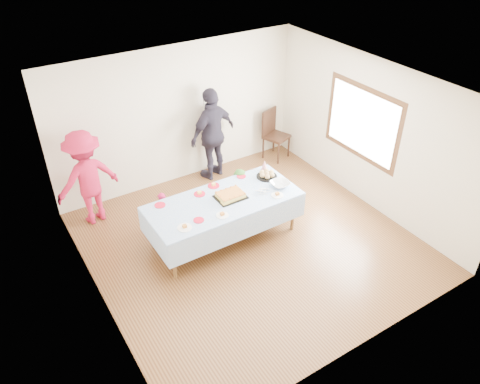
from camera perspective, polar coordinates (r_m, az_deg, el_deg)
The scene contains 22 objects.
ground at distance 7.90m, azimuth 1.24°, elevation -6.18°, with size 5.00×5.00×0.00m, color #4D2C16.
room_walls at distance 6.93m, azimuth 1.77°, elevation 5.27°, with size 5.04×5.04×2.72m.
party_table at distance 7.57m, azimuth -2.02°, elevation -1.31°, with size 2.50×1.10×0.78m.
birthday_cake at distance 7.57m, azimuth -1.17°, elevation -0.41°, with size 0.49×0.37×0.09m.
rolls_tray at distance 8.11m, azimuth 3.29°, elevation 2.12°, with size 0.36×0.36×0.11m.
punch_bowl at distance 7.88m, azimuth 4.91°, elevation 0.96°, with size 0.31×0.31×0.08m, color silver.
party_hat at distance 8.29m, azimuth 3.00°, elevation 3.31°, with size 0.11×0.11×0.19m, color silver.
fork_pile at distance 7.70m, azimuth 2.91°, elevation 0.11°, with size 0.24×0.18×0.07m, color white, non-canonical shape.
plate_red_far_a at distance 7.51m, azimuth -9.73°, elevation -1.58°, with size 0.18×0.18×0.01m, color red.
plate_red_far_b at distance 7.69m, azimuth -4.96°, elevation -0.24°, with size 0.19×0.19×0.01m, color red.
plate_red_far_c at distance 7.88m, azimuth -3.23°, elevation 0.77°, with size 0.20×0.20×0.01m, color red.
plate_red_far_d at distance 8.12m, azimuth 0.16°, elevation 1.92°, with size 0.16×0.16×0.01m, color red.
plate_red_near at distance 7.12m, azimuth -5.05°, elevation -3.44°, with size 0.16×0.16×0.01m, color red.
plate_white_left at distance 7.00m, azimuth -6.75°, elevation -4.34°, with size 0.22×0.22×0.01m, color white.
plate_white_mid at distance 7.19m, azimuth -2.17°, elevation -2.86°, with size 0.20×0.20×0.01m, color white.
plate_white_right at distance 7.66m, azimuth 4.57°, elevation -0.39°, with size 0.20×0.20×0.01m, color white.
dining_chair at distance 10.09m, azimuth 4.07°, elevation 7.39°, with size 0.59×0.59×1.07m.
toddler_left at distance 8.06m, azimuth -9.38°, elevation -2.35°, with size 0.28×0.18×0.76m, color #B31648.
toddler_mid at distance 8.41m, azimuth -0.02°, elevation 0.21°, with size 0.41×0.27×0.84m, color #306722.
toddler_right at distance 8.55m, azimuth 1.43°, elevation 0.55°, with size 0.38×0.30×0.78m, color tan.
adult_left at distance 8.34m, azimuth -18.14°, elevation 1.65°, with size 1.12×0.64×1.73m, color #B3163A.
adult_right at distance 9.21m, azimuth -3.34°, elevation 7.07°, with size 1.10×0.46×1.88m, color #282431.
Camera 1 is at (-3.37, -5.02, 5.09)m, focal length 35.00 mm.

